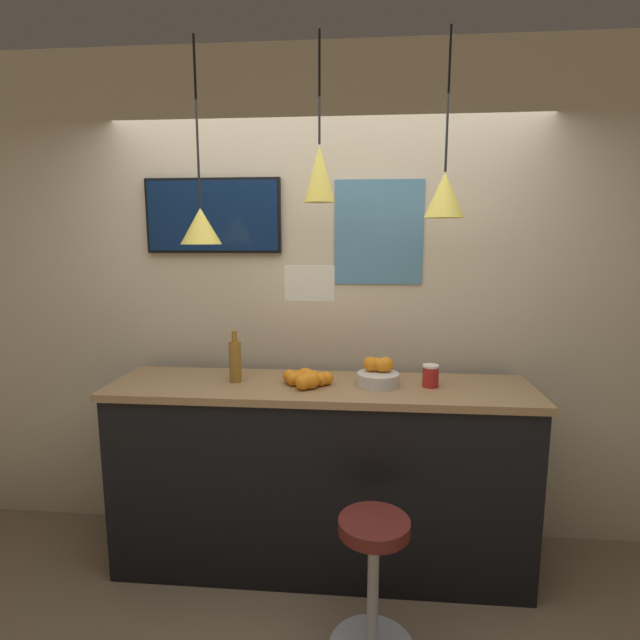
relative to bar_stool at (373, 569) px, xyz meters
The scene contains 13 objects.
back_wall 1.47m from the bar_stool, 106.26° to the left, with size 8.00×0.06×2.90m.
service_counter 0.67m from the bar_stool, 115.96° to the left, with size 2.26×0.57×1.05m.
bar_stool is the anchor object (origin of this frame).
fruit_bowl 0.94m from the bar_stool, 87.75° to the left, with size 0.22×0.22×0.15m.
orange_pile 0.96m from the bar_stool, 122.83° to the left, with size 0.28×0.22×0.09m.
juice_bottle 1.23m from the bar_stool, 141.43° to the left, with size 0.07×0.07×0.28m.
spread_jar 0.97m from the bar_stool, 63.55° to the left, with size 0.09×0.09×0.12m.
pendant_lamp_left 1.83m from the bar_stool, 148.33° to the left, with size 0.21×0.21×1.01m.
pendant_lamp_middle 1.85m from the bar_stool, 117.34° to the left, with size 0.15×0.15×0.80m.
pendant_lamp_right 1.76m from the bar_stool, 59.59° to the left, with size 0.19×0.19×0.88m.
mounted_tv 2.04m from the bar_stool, 135.53° to the left, with size 0.80×0.04×0.43m.
hanging_menu_board 1.31m from the bar_stool, 129.67° to the left, with size 0.24×0.01×0.17m.
wall_poster 1.74m from the bar_stool, 88.73° to the left, with size 0.51×0.01×0.59m.
Camera 1 is at (0.23, -1.95, 1.83)m, focal length 28.00 mm.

